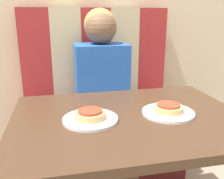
# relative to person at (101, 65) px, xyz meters

# --- Properties ---
(booth_seat) EXTENTS (1.10, 0.55, 0.45)m
(booth_seat) POSITION_rel_person_xyz_m (0.00, -0.00, -0.58)
(booth_seat) COLOR #5B1919
(booth_seat) RESTS_ON ground_plane
(booth_backrest) EXTENTS (1.10, 0.08, 0.74)m
(booth_backrest) POSITION_rel_person_xyz_m (0.00, 0.23, 0.01)
(booth_backrest) COLOR maroon
(booth_backrest) RESTS_ON booth_seat
(dining_table) EXTENTS (0.99, 0.74, 0.72)m
(dining_table) POSITION_rel_person_xyz_m (0.00, -0.70, -0.18)
(dining_table) COLOR #422B1C
(dining_table) RESTS_ON ground_plane
(person) EXTENTS (0.35, 0.26, 0.73)m
(person) POSITION_rel_person_xyz_m (0.00, 0.00, 0.00)
(person) COLOR #2356B2
(person) RESTS_ON booth_seat
(plate_left) EXTENTS (0.23, 0.23, 0.01)m
(plate_left) POSITION_rel_person_xyz_m (-0.17, -0.72, -0.08)
(plate_left) COLOR white
(plate_left) RESTS_ON dining_table
(plate_right) EXTENTS (0.23, 0.23, 0.01)m
(plate_right) POSITION_rel_person_xyz_m (0.17, -0.72, -0.08)
(plate_right) COLOR white
(plate_right) RESTS_ON dining_table
(pizza_left) EXTENTS (0.13, 0.13, 0.03)m
(pizza_left) POSITION_rel_person_xyz_m (-0.17, -0.72, -0.06)
(pizza_left) COLOR tan
(pizza_left) RESTS_ON plate_left
(pizza_right) EXTENTS (0.13, 0.13, 0.03)m
(pizza_right) POSITION_rel_person_xyz_m (0.17, -0.72, -0.06)
(pizza_right) COLOR tan
(pizza_right) RESTS_ON plate_right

